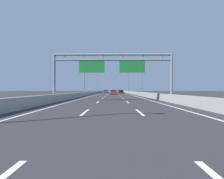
{
  "coord_description": "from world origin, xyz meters",
  "views": [
    {
      "loc": [
        0.06,
        1.58,
        1.48
      ],
      "look_at": [
        -0.53,
        86.97,
        1.67
      ],
      "focal_mm": 26.67,
      "sensor_mm": 36.0,
      "label": 1
    }
  ],
  "objects_px": {
    "streetlamp_left_far": "(98,82)",
    "black_car": "(121,92)",
    "green_car": "(119,91)",
    "streetlamp_right_mid": "(141,75)",
    "streetlamp_left_mid": "(85,75)",
    "streetlamp_right_far": "(128,82)",
    "silver_car": "(118,91)",
    "white_car": "(113,92)",
    "blue_car": "(106,91)",
    "yellow_car": "(108,91)",
    "red_car": "(113,92)",
    "sign_gantry": "(113,65)"
  },
  "relations": [
    {
      "from": "green_car",
      "to": "red_car",
      "type": "xyz_separation_m",
      "value": [
        -3.49,
        -39.91,
        -0.02
      ]
    },
    {
      "from": "streetlamp_left_far",
      "to": "white_car",
      "type": "distance_m",
      "value": 13.21
    },
    {
      "from": "white_car",
      "to": "streetlamp_left_far",
      "type": "bearing_deg",
      "value": 125.86
    },
    {
      "from": "streetlamp_left_far",
      "to": "blue_car",
      "type": "relative_size",
      "value": 2.06
    },
    {
      "from": "black_car",
      "to": "blue_car",
      "type": "bearing_deg",
      "value": 122.82
    },
    {
      "from": "blue_car",
      "to": "red_car",
      "type": "xyz_separation_m",
      "value": [
        3.54,
        -25.95,
        -0.01
      ]
    },
    {
      "from": "sign_gantry",
      "to": "streetlamp_right_far",
      "type": "bearing_deg",
      "value": 82.95
    },
    {
      "from": "streetlamp_left_far",
      "to": "streetlamp_right_far",
      "type": "relative_size",
      "value": 1.0
    },
    {
      "from": "streetlamp_right_mid",
      "to": "silver_car",
      "type": "xyz_separation_m",
      "value": [
        -3.95,
        64.77,
        -4.64
      ]
    },
    {
      "from": "streetlamp_right_far",
      "to": "blue_car",
      "type": "bearing_deg",
      "value": -163.19
    },
    {
      "from": "black_car",
      "to": "white_car",
      "type": "bearing_deg",
      "value": 133.57
    },
    {
      "from": "streetlamp_right_far",
      "to": "white_car",
      "type": "relative_size",
      "value": 2.05
    },
    {
      "from": "streetlamp_right_far",
      "to": "white_car",
      "type": "bearing_deg",
      "value": -127.47
    },
    {
      "from": "streetlamp_left_mid",
      "to": "black_car",
      "type": "height_order",
      "value": "streetlamp_left_mid"
    },
    {
      "from": "streetlamp_right_mid",
      "to": "blue_car",
      "type": "distance_m",
      "value": 37.1
    },
    {
      "from": "black_car",
      "to": "white_car",
      "type": "relative_size",
      "value": 0.93
    },
    {
      "from": "black_car",
      "to": "red_car",
      "type": "relative_size",
      "value": 1.03
    },
    {
      "from": "streetlamp_left_mid",
      "to": "streetlamp_right_far",
      "type": "height_order",
      "value": "same"
    },
    {
      "from": "green_car",
      "to": "streetlamp_left_mid",
      "type": "bearing_deg",
      "value": -102.74
    },
    {
      "from": "yellow_car",
      "to": "red_car",
      "type": "bearing_deg",
      "value": -85.9
    },
    {
      "from": "blue_car",
      "to": "streetlamp_left_mid",
      "type": "bearing_deg",
      "value": -96.61
    },
    {
      "from": "streetlamp_left_far",
      "to": "red_car",
      "type": "distance_m",
      "value": 30.57
    },
    {
      "from": "green_car",
      "to": "white_car",
      "type": "height_order",
      "value": "green_car"
    },
    {
      "from": "streetlamp_left_far",
      "to": "streetlamp_left_mid",
      "type": "bearing_deg",
      "value": -90.0
    },
    {
      "from": "streetlamp_left_mid",
      "to": "black_car",
      "type": "distance_m",
      "value": 27.29
    },
    {
      "from": "sign_gantry",
      "to": "streetlamp_left_mid",
      "type": "relative_size",
      "value": 1.69
    },
    {
      "from": "streetlamp_left_mid",
      "to": "streetlamp_left_far",
      "type": "height_order",
      "value": "same"
    },
    {
      "from": "streetlamp_left_far",
      "to": "yellow_car",
      "type": "distance_m",
      "value": 21.54
    },
    {
      "from": "blue_car",
      "to": "white_car",
      "type": "xyz_separation_m",
      "value": [
        3.17,
        -6.74,
        0.01
      ]
    },
    {
      "from": "black_car",
      "to": "streetlamp_left_mid",
      "type": "bearing_deg",
      "value": -113.93
    },
    {
      "from": "sign_gantry",
      "to": "streetlamp_right_far",
      "type": "xyz_separation_m",
      "value": [
        7.49,
        60.58,
        0.59
      ]
    },
    {
      "from": "streetlamp_right_mid",
      "to": "streetlamp_left_far",
      "type": "height_order",
      "value": "same"
    },
    {
      "from": "red_car",
      "to": "white_car",
      "type": "distance_m",
      "value": 19.21
    },
    {
      "from": "white_car",
      "to": "blue_car",
      "type": "bearing_deg",
      "value": 115.19
    },
    {
      "from": "streetlamp_right_mid",
      "to": "black_car",
      "type": "height_order",
      "value": "streetlamp_right_mid"
    },
    {
      "from": "white_car",
      "to": "yellow_car",
      "type": "bearing_deg",
      "value": 95.96
    },
    {
      "from": "silver_car",
      "to": "yellow_car",
      "type": "bearing_deg",
      "value": -140.66
    },
    {
      "from": "sign_gantry",
      "to": "silver_car",
      "type": "height_order",
      "value": "sign_gantry"
    },
    {
      "from": "green_car",
      "to": "streetlamp_left_far",
      "type": "bearing_deg",
      "value": -136.12
    },
    {
      "from": "streetlamp_left_far",
      "to": "black_car",
      "type": "height_order",
      "value": "streetlamp_left_far"
    },
    {
      "from": "streetlamp_left_mid",
      "to": "green_car",
      "type": "xyz_separation_m",
      "value": [
        11.11,
        49.13,
        -4.64
      ]
    },
    {
      "from": "streetlamp_right_far",
      "to": "silver_car",
      "type": "relative_size",
      "value": 2.02
    },
    {
      "from": "streetlamp_left_mid",
      "to": "silver_car",
      "type": "height_order",
      "value": "streetlamp_left_mid"
    },
    {
      "from": "streetlamp_left_mid",
      "to": "streetlamp_right_far",
      "type": "bearing_deg",
      "value": 68.78
    },
    {
      "from": "streetlamp_left_far",
      "to": "green_car",
      "type": "distance_m",
      "value": 16.09
    },
    {
      "from": "streetlamp_left_mid",
      "to": "blue_car",
      "type": "relative_size",
      "value": 2.06
    },
    {
      "from": "streetlamp_right_far",
      "to": "sign_gantry",
      "type": "bearing_deg",
      "value": -97.05
    },
    {
      "from": "streetlamp_right_far",
      "to": "red_car",
      "type": "height_order",
      "value": "streetlamp_right_far"
    },
    {
      "from": "sign_gantry",
      "to": "blue_car",
      "type": "bearing_deg",
      "value": 93.36
    },
    {
      "from": "streetlamp_right_far",
      "to": "yellow_car",
      "type": "distance_m",
      "value": 23.79
    }
  ]
}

